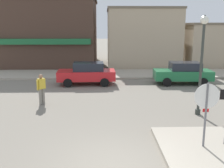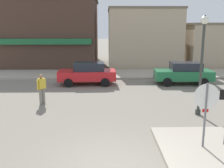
{
  "view_description": "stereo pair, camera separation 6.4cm",
  "coord_description": "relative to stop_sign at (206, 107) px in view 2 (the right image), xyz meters",
  "views": [
    {
      "loc": [
        -0.29,
        -7.01,
        4.05
      ],
      "look_at": [
        0.04,
        4.5,
        1.5
      ],
      "focal_mm": 42.0,
      "sensor_mm": 36.0,
      "label": 1
    },
    {
      "loc": [
        -0.23,
        -7.01,
        4.05
      ],
      "look_at": [
        0.04,
        4.5,
        1.5
      ],
      "focal_mm": 42.0,
      "sensor_mm": 36.0,
      "label": 2
    }
  ],
  "objects": [
    {
      "name": "parked_car_second",
      "position": [
        2.32,
        10.21,
        -0.71
      ],
      "size": [
        4.07,
        2.02,
        1.56
      ],
      "color": "#1E6B3D",
      "rests_on": "ground"
    },
    {
      "name": "stop_sign",
      "position": [
        0.0,
        0.0,
        0.0
      ],
      "size": [
        0.82,
        0.07,
        2.3
      ],
      "color": "slate",
      "rests_on": "ground"
    },
    {
      "name": "parked_car_nearest",
      "position": [
        -4.5,
        10.25,
        -0.71
      ],
      "size": [
        4.07,
        2.01,
        1.56
      ],
      "color": "red",
      "rests_on": "ground"
    },
    {
      "name": "kerb_far",
      "position": [
        -2.97,
        13.88,
        -1.44
      ],
      "size": [
        80.0,
        4.0,
        0.15
      ],
      "primitive_type": "cube",
      "color": "#A89E8C",
      "rests_on": "ground"
    },
    {
      "name": "building_storefront_left_near",
      "position": [
        0.65,
        19.61,
        1.39
      ],
      "size": [
        7.19,
        6.5,
        5.81
      ],
      "color": "tan",
      "rests_on": "ground"
    },
    {
      "name": "lamp_post",
      "position": [
        1.1,
        3.61,
        1.44
      ],
      "size": [
        0.36,
        0.36,
        4.54
      ],
      "color": "#333833",
      "rests_on": "ground"
    },
    {
      "name": "ground_plane",
      "position": [
        -2.97,
        -0.96,
        -1.52
      ],
      "size": [
        160.0,
        160.0,
        0.0
      ],
      "primitive_type": "plane",
      "color": "gray"
    },
    {
      "name": "building_corner_shop",
      "position": [
        -9.11,
        20.72,
        1.94
      ],
      "size": [
        10.06,
        10.2,
        6.91
      ],
      "color": "#473328",
      "rests_on": "ground"
    },
    {
      "name": "pedestrian_crossing_near",
      "position": [
        -6.58,
        5.46,
        -0.65
      ],
      "size": [
        0.42,
        0.48,
        1.61
      ],
      "color": "gray",
      "rests_on": "ground"
    }
  ]
}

